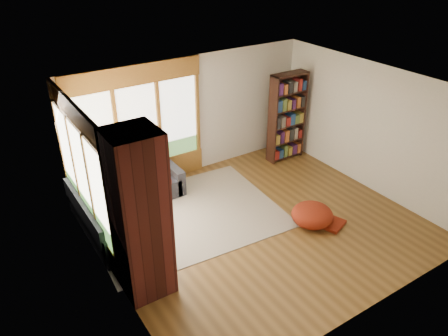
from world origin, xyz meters
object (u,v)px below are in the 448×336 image
brick_chimney (140,216)px  dog_brindle (120,201)px  area_rug (186,216)px  bookshelf (287,117)px  pouf (312,214)px  dog_tan (137,166)px  sectional_sofa (123,200)px

brick_chimney → dog_brindle: bearing=83.3°
area_rug → dog_brindle: bearing=179.7°
bookshelf → pouf: 2.84m
pouf → dog_tan: 3.45m
pouf → area_rug: bearing=140.6°
brick_chimney → dog_tan: (0.88, 2.29, -0.50)m
brick_chimney → pouf: (3.21, -0.18, -1.08)m
brick_chimney → area_rug: 2.31m
brick_chimney → area_rug: brick_chimney is taller
brick_chimney → dog_tan: brick_chimney is taller
brick_chimney → bookshelf: brick_chimney is taller
pouf → bookshelf: bearing=60.7°
pouf → dog_brindle: 3.45m
dog_tan → brick_chimney: bearing=-165.8°
bookshelf → dog_tan: size_ratio=1.90×
bookshelf → dog_brindle: bearing=-168.9°
sectional_sofa → bookshelf: (4.09, 0.14, 0.73)m
pouf → dog_tan: dog_tan is taller
brick_chimney → dog_tan: size_ratio=2.39×
area_rug → dog_brindle: size_ratio=3.58×
area_rug → pouf: (1.82, -1.50, 0.21)m
bookshelf → dog_tan: bookshelf is taller
sectional_sofa → area_rug: 1.23m
area_rug → pouf: 2.37m
sectional_sofa → dog_brindle: size_ratio=2.27×
bookshelf → dog_brindle: bookshelf is taller
brick_chimney → pouf: brick_chimney is taller
sectional_sofa → dog_tan: 0.71m
brick_chimney → sectional_sofa: size_ratio=1.18×
bookshelf → dog_brindle: (-4.38, -0.86, -0.26)m
sectional_sofa → dog_tan: bearing=31.9°
sectional_sofa → dog_tan: dog_tan is taller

